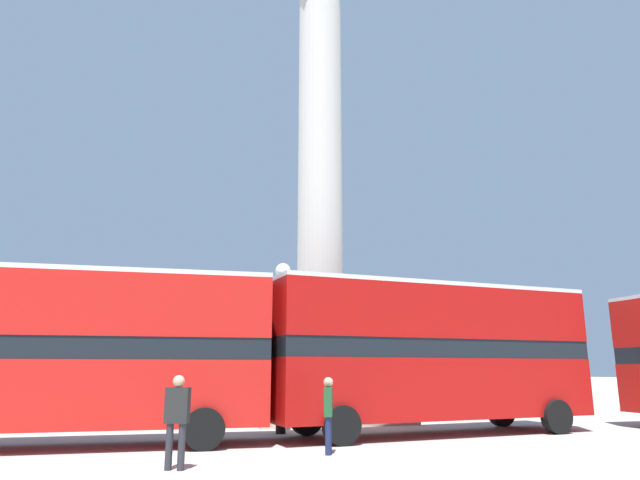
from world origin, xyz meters
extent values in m
plane|color=#ADA89E|center=(0.00, 0.00, 0.00)|extent=(200.00, 200.00, 0.00)
cube|color=beige|center=(0.00, 0.00, 0.65)|extent=(5.64, 5.64, 1.29)
cube|color=beige|center=(0.00, 0.00, 1.94)|extent=(4.06, 4.06, 1.29)
cube|color=beige|center=(0.00, 0.00, 3.23)|extent=(2.48, 2.48, 1.29)
cylinder|color=beige|center=(0.00, 0.00, 11.69)|extent=(1.84, 1.84, 15.62)
cube|color=#A80F0C|center=(1.82, -5.61, 1.36)|extent=(10.38, 3.45, 1.72)
cube|color=black|center=(1.82, -5.61, 2.49)|extent=(10.37, 3.40, 0.55)
cube|color=#A80F0C|center=(1.82, -5.61, 3.54)|extent=(10.38, 3.45, 1.55)
cube|color=silver|center=(1.82, -5.61, 4.38)|extent=(10.38, 3.45, 0.12)
cylinder|color=black|center=(5.26, -4.03, 0.50)|extent=(1.02, 0.39, 1.00)
cylinder|color=black|center=(5.49, -6.55, 0.50)|extent=(1.02, 0.39, 1.00)
cylinder|color=black|center=(-1.84, -4.68, 0.50)|extent=(1.02, 0.39, 1.00)
cylinder|color=black|center=(-1.61, -7.20, 0.50)|extent=(1.02, 0.39, 1.00)
cube|color=red|center=(-8.74, -5.66, 1.32)|extent=(10.81, 3.02, 1.64)
cube|color=black|center=(-8.74, -5.66, 2.41)|extent=(10.81, 2.97, 0.55)
cube|color=red|center=(-8.74, -5.66, 3.47)|extent=(10.81, 3.02, 1.57)
cube|color=silver|center=(-8.74, -5.66, 4.32)|extent=(10.81, 3.02, 0.12)
cylinder|color=black|center=(-4.94, -4.67, 0.50)|extent=(1.02, 0.36, 1.00)
cylinder|color=black|center=(-5.08, -7.07, 0.50)|extent=(1.02, 0.36, 1.00)
cube|color=beige|center=(11.31, 5.47, 1.33)|extent=(3.04, 2.35, 2.66)
ellipsoid|color=brown|center=(11.31, 5.47, 4.34)|extent=(2.28, 1.27, 0.99)
cone|color=brown|center=(12.34, 5.60, 4.78)|extent=(1.02, 0.67, 1.04)
cylinder|color=brown|center=(11.31, 5.47, 5.28)|extent=(0.36, 0.36, 0.90)
sphere|color=brown|center=(11.31, 5.47, 5.87)|extent=(0.28, 0.28, 0.28)
cylinder|color=brown|center=(11.96, 5.83, 3.25)|extent=(0.20, 0.20, 1.18)
cylinder|color=brown|center=(12.03, 5.29, 3.25)|extent=(0.20, 0.20, 1.18)
cylinder|color=brown|center=(10.58, 5.64, 3.25)|extent=(0.20, 0.20, 1.18)
cylinder|color=brown|center=(10.66, 5.10, 3.25)|extent=(0.20, 0.20, 1.18)
cylinder|color=black|center=(-2.47, -4.02, 0.20)|extent=(0.31, 0.31, 0.40)
cylinder|color=black|center=(-2.47, -4.02, 2.37)|extent=(0.14, 0.14, 4.74)
sphere|color=white|center=(-2.47, -4.02, 4.99)|extent=(0.49, 0.49, 0.49)
cylinder|color=#28282D|center=(-5.77, -9.71, 0.43)|extent=(0.14, 0.14, 0.87)
cylinder|color=#28282D|center=(-6.00, -9.60, 0.43)|extent=(0.14, 0.14, 0.87)
cube|color=black|center=(-5.88, -9.65, 1.21)|extent=(0.51, 0.37, 0.69)
sphere|color=tan|center=(-5.88, -9.65, 1.67)|extent=(0.24, 0.24, 0.24)
cylinder|color=#192347|center=(-2.43, -8.63, 0.42)|extent=(0.14, 0.14, 0.83)
cylinder|color=#192347|center=(-2.35, -8.40, 0.42)|extent=(0.14, 0.14, 0.83)
cube|color=#1E4C28|center=(-2.39, -8.52, 1.17)|extent=(0.33, 0.49, 0.66)
sphere|color=tan|center=(-2.39, -8.52, 1.61)|extent=(0.23, 0.23, 0.23)
camera|label=1|loc=(-6.59, -21.65, 1.91)|focal=32.00mm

